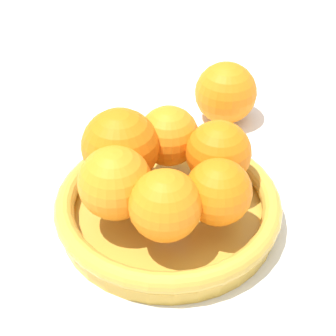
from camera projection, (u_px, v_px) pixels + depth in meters
ground_plane at (168, 220)px, 0.60m from camera, size 4.00×4.00×0.00m
fruit_bowl at (168, 207)px, 0.59m from camera, size 0.24×0.24×0.04m
orange_pile at (160, 166)px, 0.56m from camera, size 0.18×0.18×0.08m
stray_orange at (226, 93)px, 0.73m from camera, size 0.08×0.08×0.08m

